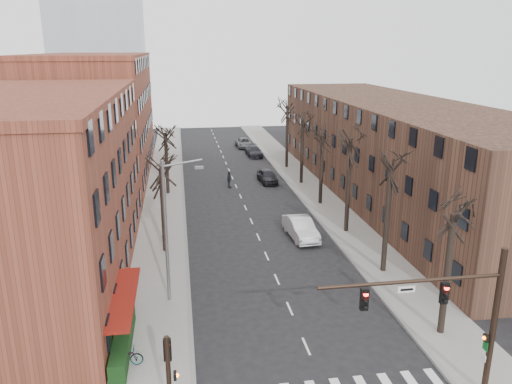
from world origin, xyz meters
name	(u,v)px	position (x,y,z in m)	size (l,w,h in m)	color
sidewalk_left	(165,191)	(-8.00, 35.00, 0.07)	(4.00, 90.00, 0.15)	gray
sidewalk_right	(307,185)	(8.00, 35.00, 0.07)	(4.00, 90.00, 0.15)	gray
building_left_near	(31,193)	(-16.00, 15.00, 6.00)	(12.00, 26.00, 12.00)	brown
building_left_far	(96,118)	(-16.00, 44.00, 7.00)	(12.00, 28.00, 14.00)	brown
building_right	(394,149)	(16.00, 30.00, 5.00)	(12.00, 50.00, 10.00)	#513326
awning_left	(128,341)	(-9.40, 6.00, 0.00)	(1.20, 7.00, 0.15)	maroon
hedge	(123,341)	(-9.50, 5.00, 0.65)	(0.80, 6.00, 1.00)	#143713
tree_right_a	(440,334)	(7.60, 4.00, 0.00)	(5.20, 5.20, 10.00)	black
tree_right_b	(383,272)	(7.60, 12.00, 0.00)	(5.20, 5.20, 10.80)	black
tree_right_c	(346,232)	(7.60, 20.00, 0.00)	(5.20, 5.20, 11.60)	black
tree_right_d	(320,204)	(7.60, 28.00, 0.00)	(5.20, 5.20, 10.00)	black
tree_right_e	(301,184)	(7.60, 36.00, 0.00)	(5.20, 5.20, 10.80)	black
tree_right_f	(286,168)	(7.60, 44.00, 0.00)	(5.20, 5.20, 11.60)	black
tree_left_a	(166,252)	(-7.60, 18.00, 0.00)	(5.20, 5.20, 9.50)	black
tree_left_b	(168,194)	(-7.60, 34.00, 0.00)	(5.20, 5.20, 9.50)	black
signal_mast_arm	(463,312)	(5.45, -1.00, 4.40)	(8.14, 0.30, 7.20)	black
signal_pole_left	(169,375)	(-6.99, -0.95, 2.61)	(0.47, 0.44, 4.40)	black
streetlight	(169,226)	(-7.03, 10.00, 5.01)	(2.45, 0.22, 9.03)	slate
silver_sedan	(301,228)	(3.44, 19.29, 0.85)	(1.80, 5.17, 1.70)	silver
parked_car_near	(267,176)	(3.81, 37.11, 0.77)	(1.81, 4.50, 1.53)	black
parked_car_mid	(254,151)	(4.48, 51.88, 0.72)	(2.02, 4.96, 1.44)	black
parked_car_far	(244,143)	(3.92, 58.72, 0.71)	(2.35, 5.10, 1.42)	#54565B
pedestrian_crossing	(229,180)	(-0.84, 35.51, 0.95)	(1.11, 0.46, 1.90)	black
bicycle	(124,356)	(-9.33, 3.59, 0.65)	(0.66, 1.89, 0.99)	gray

